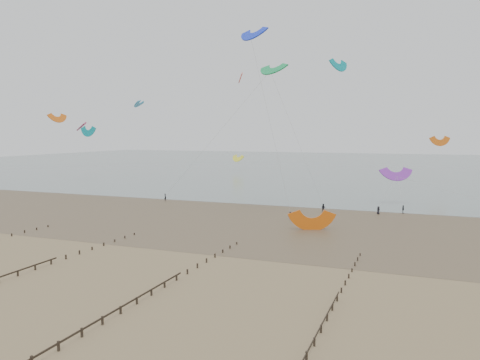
% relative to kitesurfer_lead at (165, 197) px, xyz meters
% --- Properties ---
extents(ground, '(500.00, 500.00, 0.00)m').
position_rel_kitesurfer_lead_xyz_m(ground, '(28.90, -47.45, -0.94)').
color(ground, brown).
rests_on(ground, ground).
extents(sea_and_shore, '(500.00, 665.00, 0.03)m').
position_rel_kitesurfer_lead_xyz_m(sea_and_shore, '(24.82, -13.04, -0.93)').
color(sea_and_shore, '#475654').
rests_on(sea_and_shore, ground).
extents(groynes, '(72.16, 50.16, 1.00)m').
position_rel_kitesurfer_lead_xyz_m(groynes, '(32.90, -66.49, -0.47)').
color(groynes, black).
rests_on(groynes, ground).
extents(kitesurfer_lead, '(0.81, 0.78, 1.88)m').
position_rel_kitesurfer_lead_xyz_m(kitesurfer_lead, '(0.00, 0.00, 0.00)').
color(kitesurfer_lead, black).
rests_on(kitesurfer_lead, ground).
extents(kitesurfers, '(72.46, 21.53, 1.81)m').
position_rel_kitesurfer_lead_xyz_m(kitesurfers, '(61.78, 0.63, -0.10)').
color(kitesurfers, black).
rests_on(kitesurfers, ground).
extents(grounded_kite, '(8.14, 7.20, 3.74)m').
position_rel_kitesurfer_lead_xyz_m(grounded_kite, '(41.00, -20.84, -0.94)').
color(grounded_kite, '#DF5C0E').
rests_on(grounded_kite, ground).
extents(kites_airborne, '(233.86, 118.91, 40.23)m').
position_rel_kitesurfer_lead_xyz_m(kites_airborne, '(23.64, 44.91, 20.67)').
color(kites_airborne, red).
rests_on(kites_airborne, ground).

